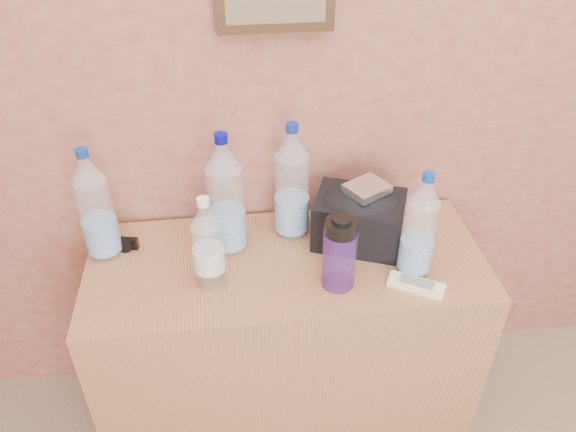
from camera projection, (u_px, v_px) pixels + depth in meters
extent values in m
cube|color=tan|center=(287.00, 343.00, 1.80)|extent=(1.12, 0.47, 0.70)
cylinder|color=silver|center=(96.00, 210.00, 1.53)|extent=(0.09, 0.09, 0.30)
cylinder|color=navy|center=(82.00, 153.00, 1.42)|extent=(0.03, 0.03, 0.02)
cylinder|color=#CDE1FF|center=(292.00, 187.00, 1.60)|extent=(0.10, 0.10, 0.31)
cylinder|color=#10239A|center=(292.00, 128.00, 1.49)|extent=(0.03, 0.03, 0.02)
cylinder|color=white|center=(226.00, 201.00, 1.54)|extent=(0.10, 0.10, 0.32)
cylinder|color=#060990|center=(221.00, 138.00, 1.43)|extent=(0.04, 0.04, 0.02)
cylinder|color=silver|center=(419.00, 231.00, 1.47)|extent=(0.09, 0.09, 0.28)
cylinder|color=#0E38A9|center=(429.00, 177.00, 1.37)|extent=(0.03, 0.03, 0.02)
cylinder|color=silver|center=(208.00, 248.00, 1.44)|extent=(0.08, 0.08, 0.24)
cylinder|color=white|center=(203.00, 202.00, 1.36)|extent=(0.03, 0.03, 0.02)
cylinder|color=#512885|center=(339.00, 259.00, 1.46)|extent=(0.09, 0.09, 0.17)
cylinder|color=black|center=(342.00, 226.00, 1.40)|extent=(0.08, 0.08, 0.04)
cube|color=white|center=(416.00, 285.00, 1.49)|extent=(0.15, 0.12, 0.02)
cube|color=silver|center=(367.00, 189.00, 1.56)|extent=(0.14, 0.13, 0.02)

